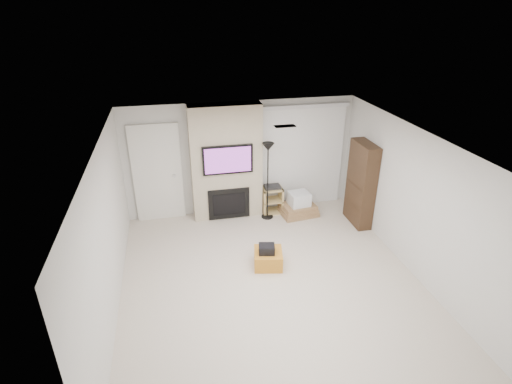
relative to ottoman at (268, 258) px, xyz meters
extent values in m
cube|color=beige|center=(-0.06, -0.47, -0.15)|extent=(5.00, 5.50, 0.00)
cube|color=white|center=(-0.06, -0.47, 2.35)|extent=(5.00, 5.50, 0.00)
cube|color=silver|center=(-0.06, 2.28, 1.10)|extent=(5.00, 0.00, 2.50)
cube|color=silver|center=(-0.06, -3.22, 1.10)|extent=(5.00, 0.00, 2.50)
cube|color=silver|center=(-2.56, -0.47, 1.10)|extent=(0.00, 5.50, 2.50)
cube|color=silver|center=(2.44, -0.47, 1.10)|extent=(0.00, 5.50, 2.50)
cube|color=silver|center=(0.34, 0.33, 2.35)|extent=(0.35, 0.18, 0.01)
cube|color=#C07B23|center=(0.00, 0.00, 0.00)|extent=(0.59, 0.59, 0.30)
cube|color=black|center=(-0.04, -0.03, 0.23)|extent=(0.32, 0.27, 0.16)
cube|color=#B7A88D|center=(-0.41, 2.08, 1.10)|extent=(1.50, 0.40, 2.50)
cube|color=black|center=(-0.41, 1.85, 1.25)|extent=(1.05, 0.06, 0.62)
cube|color=#7C328B|center=(-0.41, 1.81, 1.25)|extent=(0.96, 0.00, 0.54)
cube|color=black|center=(-0.41, 1.87, 0.22)|extent=(0.90, 0.04, 0.70)
cube|color=black|center=(-0.41, 1.85, 0.22)|extent=(0.70, 0.02, 0.50)
cube|color=silver|center=(-1.86, 2.24, 0.92)|extent=(1.02, 0.08, 2.14)
cube|color=beige|center=(-1.86, 2.25, 0.87)|extent=(0.90, 0.05, 2.05)
cylinder|color=silver|center=(-1.52, 2.20, 0.85)|extent=(0.07, 0.06, 0.07)
cube|color=silver|center=(1.34, 2.22, 2.18)|extent=(1.98, 0.10, 0.08)
cube|color=white|center=(1.34, 2.23, 0.99)|extent=(1.90, 0.03, 2.29)
cylinder|color=black|center=(0.42, 1.75, -0.14)|extent=(0.26, 0.26, 0.03)
cylinder|color=black|center=(0.42, 1.75, 0.67)|extent=(0.03, 0.03, 1.61)
cone|color=black|center=(0.42, 1.75, 1.50)|extent=(0.26, 0.26, 0.16)
cube|color=tan|center=(0.37, 1.97, 0.15)|extent=(0.04, 0.38, 0.60)
cube|color=tan|center=(0.78, 1.97, 0.15)|extent=(0.04, 0.38, 0.60)
cube|color=tan|center=(0.58, 1.97, -0.14)|extent=(0.45, 0.38, 0.03)
cube|color=tan|center=(0.58, 1.97, 0.15)|extent=(0.45, 0.38, 0.03)
cube|color=tan|center=(0.58, 1.97, 0.43)|extent=(0.45, 0.38, 0.03)
cube|color=black|center=(0.58, 1.97, 0.48)|extent=(0.35, 0.25, 0.06)
cube|color=#98724A|center=(1.14, 1.73, -0.11)|extent=(0.86, 0.69, 0.09)
cube|color=#98724A|center=(1.14, 1.73, -0.02)|extent=(0.81, 0.65, 0.08)
cube|color=#98724A|center=(1.14, 1.73, 0.05)|extent=(0.77, 0.60, 0.08)
cube|color=silver|center=(1.14, 1.73, 0.24)|extent=(0.48, 0.43, 0.29)
cube|color=black|center=(2.28, 1.13, 0.75)|extent=(0.30, 0.80, 1.80)
cube|color=black|center=(2.26, 1.13, 0.30)|extent=(0.26, 0.72, 0.02)
cube|color=black|center=(2.26, 1.13, 0.75)|extent=(0.26, 0.72, 0.02)
cube|color=black|center=(2.26, 1.13, 1.20)|extent=(0.26, 0.72, 0.02)
camera|label=1|loc=(-1.50, -5.79, 4.21)|focal=28.00mm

